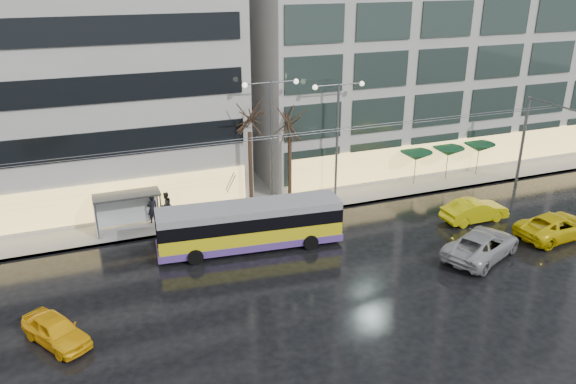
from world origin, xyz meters
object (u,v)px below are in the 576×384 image
street_lamp_near (271,127)px  trolleybus (250,227)px  bus_shelter (121,204)px  taxi_a (56,330)px

street_lamp_near → trolleybus: bearing=-121.9°
bus_shelter → taxi_a: bearing=-110.6°
bus_shelter → taxi_a: size_ratio=1.07×
trolleybus → taxi_a: bearing=-152.7°
bus_shelter → street_lamp_near: size_ratio=0.47×
bus_shelter → taxi_a: 11.80m
bus_shelter → street_lamp_near: street_lamp_near is taller
street_lamp_near → taxi_a: 19.02m
street_lamp_near → taxi_a: bearing=-142.6°
taxi_a → bus_shelter: bearing=37.5°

